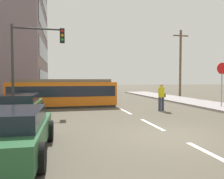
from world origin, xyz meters
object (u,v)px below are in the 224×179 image
object	(u,v)px
city_bus	(83,87)
parked_sedan_mid	(19,106)
utility_pole_mid	(180,62)
traffic_light_mast	(34,51)
parked_sedan_near	(7,132)
streetcar_tram	(63,92)
stop_sign	(222,75)
pedestrian_crossing	(161,95)

from	to	relation	value
city_bus	parked_sedan_mid	distance (m)	12.90
city_bus	utility_pole_mid	world-z (taller)	utility_pole_mid
traffic_light_mast	utility_pole_mid	xyz separation A→B (m)	(14.25, 8.49, 0.27)
traffic_light_mast	parked_sedan_near	bearing A→B (deg)	-88.29
streetcar_tram	parked_sedan_mid	distance (m)	4.80
streetcar_tram	city_bus	xyz separation A→B (m)	(2.15, 7.88, 0.08)
utility_pole_mid	streetcar_tram	bearing A→B (deg)	-154.10
stop_sign	parked_sedan_near	bearing A→B (deg)	-149.92
traffic_light_mast	parked_sedan_mid	bearing A→B (deg)	-105.55
streetcar_tram	utility_pole_mid	world-z (taller)	utility_pole_mid
pedestrian_crossing	traffic_light_mast	xyz separation A→B (m)	(-7.44, 1.18, 2.61)
parked_sedan_mid	traffic_light_mast	xyz separation A→B (m)	(0.53, 1.90, 2.93)
traffic_light_mast	utility_pole_mid	distance (m)	16.59
stop_sign	streetcar_tram	bearing A→B (deg)	161.83
pedestrian_crossing	parked_sedan_near	bearing A→B (deg)	-137.88
stop_sign	traffic_light_mast	bearing A→B (deg)	175.26
pedestrian_crossing	city_bus	bearing A→B (deg)	107.74
streetcar_tram	parked_sedan_mid	xyz separation A→B (m)	(-2.16, -4.27, -0.37)
parked_sedan_near	traffic_light_mast	size ratio (longest dim) A/B	0.80
pedestrian_crossing	parked_sedan_mid	xyz separation A→B (m)	(-7.97, -0.72, -0.32)
stop_sign	traffic_light_mast	size ratio (longest dim) A/B	0.57
parked_sedan_near	parked_sedan_mid	bearing A→B (deg)	97.47
streetcar_tram	city_bus	bearing A→B (deg)	74.74
parked_sedan_mid	parked_sedan_near	bearing A→B (deg)	-82.53
pedestrian_crossing	utility_pole_mid	world-z (taller)	utility_pole_mid
parked_sedan_near	utility_pole_mid	xyz separation A→B (m)	(14.02, 16.19, 3.20)
streetcar_tram	city_bus	world-z (taller)	streetcar_tram
pedestrian_crossing	stop_sign	distance (m)	4.56
parked_sedan_near	utility_pole_mid	world-z (taller)	utility_pole_mid
parked_sedan_mid	traffic_light_mast	world-z (taller)	traffic_light_mast
parked_sedan_near	traffic_light_mast	world-z (taller)	traffic_light_mast
parked_sedan_near	traffic_light_mast	bearing A→B (deg)	91.71
parked_sedan_near	traffic_light_mast	xyz separation A→B (m)	(-0.23, 7.70, 2.93)
streetcar_tram	pedestrian_crossing	bearing A→B (deg)	-31.39
parked_sedan_near	stop_sign	xyz separation A→B (m)	(11.59, 6.71, 1.57)
city_bus	parked_sedan_near	bearing A→B (deg)	-101.20
pedestrian_crossing	parked_sedan_near	world-z (taller)	pedestrian_crossing
pedestrian_crossing	parked_sedan_mid	distance (m)	8.01
traffic_light_mast	pedestrian_crossing	bearing A→B (deg)	-9.00
city_bus	traffic_light_mast	bearing A→B (deg)	-110.26
parked_sedan_mid	traffic_light_mast	distance (m)	3.53
stop_sign	traffic_light_mast	xyz separation A→B (m)	(-11.82, 0.98, 1.36)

